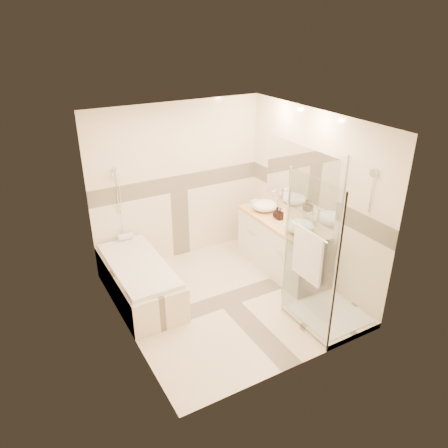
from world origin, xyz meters
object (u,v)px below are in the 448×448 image
vanity (281,245)px  shower_enclosure (322,287)px  vessel_sink_far (299,226)px  bathtub (139,279)px  amenity_bottle_b (277,213)px  vessel_sink_near (264,205)px  amenity_bottle_a (280,214)px

vanity → shower_enclosure: (-0.29, -1.27, 0.08)m
shower_enclosure → vessel_sink_far: shower_enclosure is taller
bathtub → vessel_sink_far: vessel_sink_far is taller
shower_enclosure → amenity_bottle_b: 1.47m
vessel_sink_near → amenity_bottle_b: (0.00, -0.33, 0.01)m
amenity_bottle_b → bathtub: bearing=173.5°
vanity → shower_enclosure: shower_enclosure is taller
bathtub → vessel_sink_far: bearing=-19.8°
shower_enclosure → amenity_bottle_a: shower_enclosure is taller
shower_enclosure → amenity_bottle_a: (0.27, 1.31, 0.44)m
shower_enclosure → vessel_sink_near: shower_enclosure is taller
bathtub → vessel_sink_near: bearing=2.5°
shower_enclosure → vanity: bearing=77.0°
vessel_sink_far → amenity_bottle_b: (0.00, 0.53, 0.00)m
amenity_bottle_a → amenity_bottle_b: 0.07m
bathtub → amenity_bottle_b: (2.13, -0.24, 0.63)m
bathtub → vessel_sink_near: size_ratio=4.22×
bathtub → vanity: bearing=-9.2°
vessel_sink_near → amenity_bottle_a: 0.40m
bathtub → vessel_sink_near: 2.22m
vanity → vessel_sink_far: size_ratio=3.90×
vanity → shower_enclosure: 1.31m
vanity → amenity_bottle_b: size_ratio=9.29×
shower_enclosure → vessel_sink_far: size_ratio=4.91×
bathtub → vanity: 2.18m
shower_enclosure → vessel_sink_far: (0.27, 0.85, 0.43)m
amenity_bottle_a → vanity: bearing=-64.1°
shower_enclosure → vessel_sink_near: 1.79m
amenity_bottle_b → vessel_sink_near: bearing=90.0°
bathtub → amenity_bottle_b: size_ratio=9.75×
vessel_sink_near → amenity_bottle_b: 0.33m
vanity → amenity_bottle_b: (-0.02, 0.11, 0.51)m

